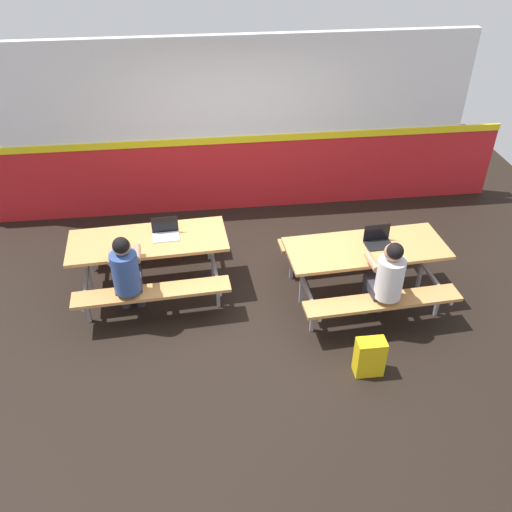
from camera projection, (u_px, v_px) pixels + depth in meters
The scene contains 9 objects.
ground_plane at pixel (256, 294), 6.94m from camera, with size 10.00×10.00×0.02m, color black.
accent_backdrop at pixel (238, 131), 7.99m from camera, with size 8.00×0.14×2.60m.
picnic_table_left at pixel (149, 251), 6.70m from camera, with size 1.93×1.66×0.74m.
picnic_table_right at pixel (365, 258), 6.57m from camera, with size 1.93×1.66×0.74m.
student_nearer at pixel (126, 271), 6.14m from camera, with size 0.38×0.53×1.21m.
student_further at pixel (387, 277), 6.05m from camera, with size 0.38×0.53×1.21m.
laptop_silver at pixel (166, 233), 6.64m from camera, with size 0.33×0.24×0.22m.
laptop_dark at pixel (378, 240), 6.50m from camera, with size 0.33×0.24×0.22m.
backpack_dark at pixel (369, 357), 5.74m from camera, with size 0.30×0.22×0.44m.
Camera 1 is at (-0.65, -5.33, 4.40)m, focal length 38.63 mm.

